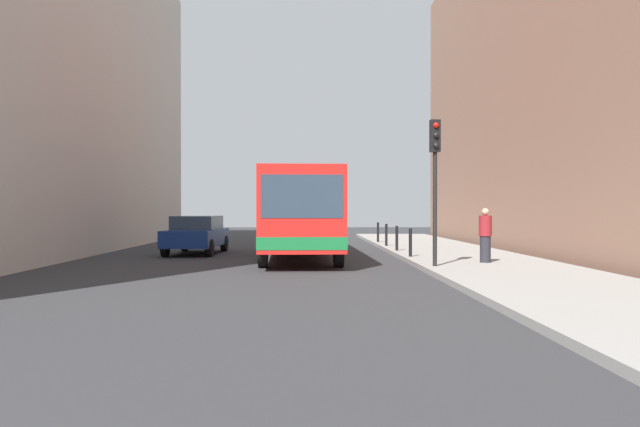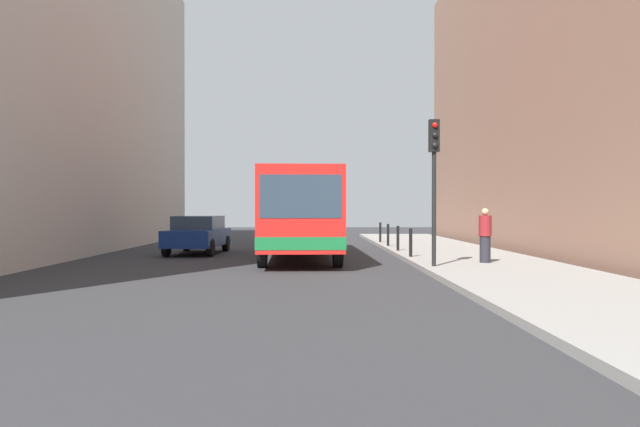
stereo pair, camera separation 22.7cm
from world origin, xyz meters
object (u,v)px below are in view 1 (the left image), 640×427
Objects in this scene: car_beside_bus at (197,234)px; bollard_far at (386,235)px; pedestrian_near_signal at (485,236)px; bollard_near at (410,242)px; bollard_mid at (397,238)px; bus at (299,210)px; bollard_farthest at (378,232)px; traffic_light at (435,164)px.

car_beside_bus is 8.21m from bollard_far.
bollard_far is 8.86m from pedestrian_near_signal.
bollard_near and bollard_mid have the same top height.
bus is 6.82× the size of pedestrian_near_signal.
bollard_near is 1.00× the size of bollard_farthest.
traffic_light is (7.89, -7.22, 2.22)m from car_beside_bus.
bus reaches higher than car_beside_bus.
traffic_light reaches higher than pedestrian_near_signal.
bollard_mid is 6.29m from bollard_farthest.
bollard_farthest is at bearing 90.00° from bollard_far.
bollard_near is 1.00× the size of bollard_far.
pedestrian_near_signal reaches higher than bollard_near.
bus is 2.70× the size of traffic_light.
traffic_light is at bearing -89.56° from bollard_farthest.
bollard_farthest is (7.79, 5.73, -0.16)m from car_beside_bus.
bollard_near is at bearing 153.21° from bus.
bus is at bearing -144.69° from pedestrian_near_signal.
bollard_far is at bearing -131.47° from bus.
bollard_mid is at bearing -179.68° from pedestrian_near_signal.
bollard_near is 0.58× the size of pedestrian_near_signal.
car_beside_bus is 11.39m from pedestrian_near_signal.
car_beside_bus reaches higher than bollard_farthest.
traffic_light is at bearing -89.42° from bollard_far.
pedestrian_near_signal reaches higher than bollard_mid.
bollard_farthest is (3.77, 7.65, -1.10)m from bus.
bollard_far is 0.58× the size of pedestrian_near_signal.
bollard_far is (0.00, 3.14, 0.00)m from bollard_mid.
bollard_near and bollard_far have the same top height.
bus is at bearing 157.64° from car_beside_bus.
bollard_mid is 0.58× the size of pedestrian_near_signal.
bollard_farthest is 11.95m from pedestrian_near_signal.
car_beside_bus reaches higher than bollard_far.
car_beside_bus is 4.73× the size of bollard_mid.
bollard_far is at bearing -90.00° from bollard_farthest.
pedestrian_near_signal is (1.86, -2.37, 0.33)m from bollard_near.
bollard_near is at bearing -90.00° from bollard_mid.
bus is at bearing 126.11° from traffic_light.
traffic_light reaches higher than bus.
traffic_light is 7.08m from bollard_mid.
car_beside_bus is at bearing -26.99° from bus.
bollard_mid is at bearing -161.69° from bus.
bus is at bearing -160.19° from bollard_mid.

